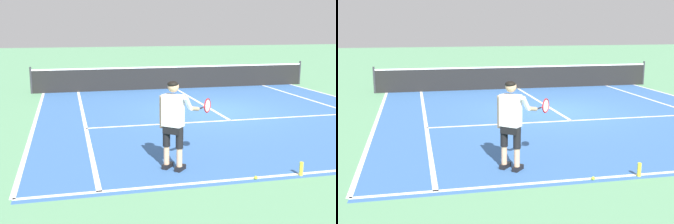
{
  "view_description": "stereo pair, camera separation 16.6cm",
  "coord_description": "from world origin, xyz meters",
  "views": [
    {
      "loc": [
        -4.55,
        -12.69,
        2.74
      ],
      "look_at": [
        -2.65,
        -4.76,
        1.05
      ],
      "focal_mm": 45.52,
      "sensor_mm": 36.0,
      "label": 1
    },
    {
      "loc": [
        -4.39,
        -12.72,
        2.74
      ],
      "look_at": [
        -2.65,
        -4.76,
        1.05
      ],
      "focal_mm": 45.52,
      "sensor_mm": 36.0,
      "label": 2
    }
  ],
  "objects": [
    {
      "name": "line_centre_service",
      "position": [
        0.0,
        1.77,
        0.0
      ],
      "size": [
        0.1,
        6.4,
        0.01
      ],
      "primitive_type": "cube",
      "color": "white",
      "rests_on": "ground"
    },
    {
      "name": "line_service",
      "position": [
        0.0,
        -1.43,
        0.0
      ],
      "size": [
        8.23,
        0.1,
        0.01
      ],
      "primitive_type": "cube",
      "color": "white",
      "rests_on": "ground"
    },
    {
      "name": "court_inner_surface",
      "position": [
        0.0,
        -0.49,
        0.0
      ],
      "size": [
        10.98,
        11.31,
        0.0
      ],
      "primitive_type": "cube",
      "color": "#3866A8",
      "rests_on": "ground"
    },
    {
      "name": "tennis_net",
      "position": [
        0.0,
        4.97,
        0.5
      ],
      "size": [
        11.96,
        0.08,
        1.07
      ],
      "color": "#333338",
      "rests_on": "ground"
    },
    {
      "name": "line_singles_right",
      "position": [
        4.12,
        -0.49,
        0.0
      ],
      "size": [
        0.1,
        10.91,
        0.01
      ],
      "primitive_type": "cube",
      "color": "white",
      "rests_on": "ground"
    },
    {
      "name": "water_bottle",
      "position": [
        -0.43,
        -6.02,
        0.13
      ],
      "size": [
        0.07,
        0.07,
        0.26
      ],
      "primitive_type": "cylinder",
      "color": "yellow",
      "rests_on": "ground"
    },
    {
      "name": "tennis_ball_near_feet",
      "position": [
        -1.33,
        -6.01,
        0.03
      ],
      "size": [
        0.07,
        0.07,
        0.07
      ],
      "primitive_type": "sphere",
      "color": "#CCE02D",
      "rests_on": "ground"
    },
    {
      "name": "tennis_player",
      "position": [
        -2.63,
        -5.15,
        0.99
      ],
      "size": [
        1.15,
        0.77,
        1.71
      ],
      "color": "black",
      "rests_on": "ground"
    },
    {
      "name": "ground_plane",
      "position": [
        0.0,
        0.0,
        0.0
      ],
      "size": [
        80.0,
        80.0,
        0.0
      ],
      "primitive_type": "plane",
      "color": "#609E70"
    },
    {
      "name": "line_baseline",
      "position": [
        0.0,
        -5.95,
        0.0
      ],
      "size": [
        10.98,
        0.1,
        0.01
      ],
      "primitive_type": "cube",
      "color": "white",
      "rests_on": "ground"
    },
    {
      "name": "line_doubles_left",
      "position": [
        -5.49,
        -0.49,
        0.0
      ],
      "size": [
        0.1,
        10.91,
        0.01
      ],
      "primitive_type": "cube",
      "color": "white",
      "rests_on": "ground"
    },
    {
      "name": "line_singles_left",
      "position": [
        -4.12,
        -0.49,
        0.0
      ],
      "size": [
        0.1,
        10.91,
        0.01
      ],
      "primitive_type": "cube",
      "color": "white",
      "rests_on": "ground"
    }
  ]
}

